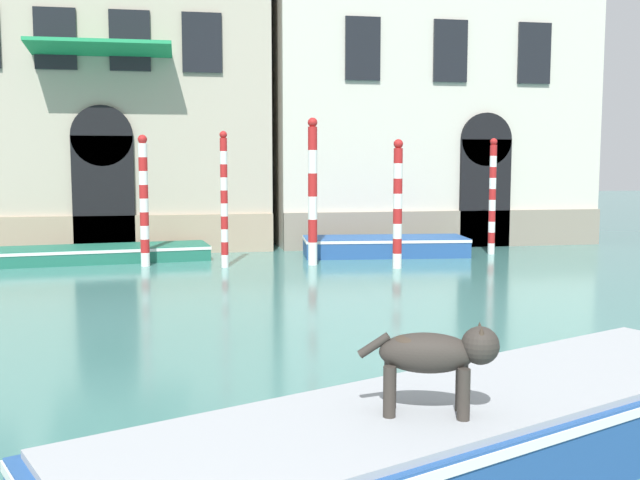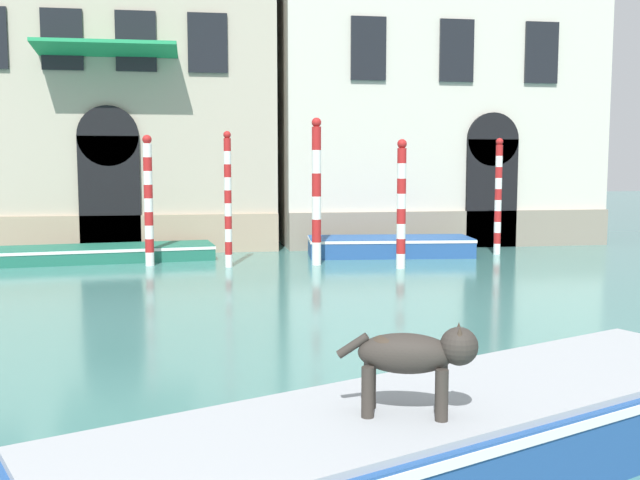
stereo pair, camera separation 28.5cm
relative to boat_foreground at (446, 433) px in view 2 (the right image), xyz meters
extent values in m
cube|color=#B2A893|center=(-4.78, 19.41, 7.30)|extent=(10.12, 6.00, 15.37)
cube|color=tan|center=(-4.78, 16.36, 0.19)|extent=(10.12, 0.16, 1.14)
cube|color=black|center=(-4.61, 16.35, 1.33)|extent=(1.73, 0.14, 3.43)
cylinder|color=black|center=(-4.61, 16.35, 3.05)|extent=(1.73, 0.14, 1.73)
cube|color=black|center=(-5.79, 16.37, 5.73)|extent=(1.14, 0.10, 1.70)
cube|color=black|center=(-3.76, 16.37, 5.73)|extent=(1.14, 0.10, 1.70)
cube|color=black|center=(-1.74, 16.37, 5.73)|extent=(1.14, 0.10, 1.70)
cube|color=#1E8C51|center=(-4.51, 15.71, 5.42)|extent=(3.85, 1.40, 0.29)
cube|color=beige|center=(5.80, 19.41, 7.29)|extent=(10.37, 6.00, 15.34)
cube|color=gray|center=(5.80, 16.36, 0.19)|extent=(10.37, 0.16, 1.15)
cube|color=black|center=(7.03, 16.35, 1.31)|extent=(1.66, 0.14, 3.38)
cylinder|color=black|center=(7.03, 16.35, 3.00)|extent=(1.66, 0.14, 1.66)
cube|color=black|center=(3.04, 16.37, 5.69)|extent=(1.08, 0.10, 1.88)
cube|color=black|center=(5.80, 16.37, 5.69)|extent=(1.08, 0.10, 1.88)
cube|color=black|center=(8.57, 16.37, 5.69)|extent=(1.08, 0.10, 1.88)
cube|color=#234C8C|center=(0.00, 0.00, -0.05)|extent=(7.30, 4.49, 0.67)
cube|color=white|center=(0.00, 0.00, 0.22)|extent=(7.34, 4.53, 0.08)
cube|color=#9EA3A8|center=(0.00, 0.00, 0.31)|extent=(7.05, 4.27, 0.06)
cylinder|color=#332D28|center=(-0.19, -0.38, 0.54)|extent=(0.10, 0.10, 0.41)
cylinder|color=#332D28|center=(-0.25, -0.60, 0.54)|extent=(0.10, 0.10, 0.41)
cylinder|color=#332D28|center=(-0.73, -0.21, 0.54)|extent=(0.10, 0.10, 0.41)
cylinder|color=#332D28|center=(-0.80, -0.43, 0.54)|extent=(0.10, 0.10, 0.41)
ellipsoid|color=#332D28|center=(-0.49, -0.41, 0.84)|extent=(0.82, 0.53, 0.32)
ellipsoid|color=#382D23|center=(-0.60, -0.37, 0.93)|extent=(0.38, 0.31, 0.11)
sphere|color=#332D28|center=(-0.10, -0.53, 0.91)|extent=(0.30, 0.30, 0.30)
cone|color=#382D23|center=(-0.07, -0.45, 1.02)|extent=(0.09, 0.09, 0.12)
cone|color=#382D23|center=(-0.12, -0.61, 1.02)|extent=(0.09, 0.09, 0.12)
cylinder|color=#332D28|center=(-0.89, -0.28, 0.89)|extent=(0.28, 0.15, 0.22)
cube|color=#1E6651|center=(-4.76, 14.92, -0.18)|extent=(6.25, 2.34, 0.41)
cube|color=white|center=(-4.76, 14.92, -0.03)|extent=(6.28, 2.37, 0.08)
cube|color=#9EA3A8|center=(-4.76, 14.92, -0.20)|extent=(3.48, 1.60, 0.37)
cube|color=#234C8C|center=(3.33, 14.73, -0.12)|extent=(4.76, 2.05, 0.54)
cube|color=white|center=(3.33, 14.73, 0.09)|extent=(4.79, 2.08, 0.08)
cube|color=#9EA3A8|center=(3.33, 14.73, -0.14)|extent=(2.65, 1.45, 0.48)
cylinder|color=white|center=(-1.34, 13.16, -0.22)|extent=(0.18, 0.18, 0.33)
cylinder|color=#B21E1E|center=(-1.34, 13.16, 0.11)|extent=(0.18, 0.18, 0.33)
cylinder|color=white|center=(-1.34, 13.16, 0.44)|extent=(0.18, 0.18, 0.33)
cylinder|color=#B21E1E|center=(-1.34, 13.16, 0.77)|extent=(0.18, 0.18, 0.33)
cylinder|color=white|center=(-1.34, 13.16, 1.10)|extent=(0.18, 0.18, 0.33)
cylinder|color=#B21E1E|center=(-1.34, 13.16, 1.43)|extent=(0.18, 0.18, 0.33)
cylinder|color=white|center=(-1.34, 13.16, 1.76)|extent=(0.18, 0.18, 0.33)
cylinder|color=#B21E1E|center=(-1.34, 13.16, 2.09)|extent=(0.18, 0.18, 0.33)
cylinder|color=white|center=(-1.34, 13.16, 2.41)|extent=(0.18, 0.18, 0.33)
cylinder|color=#B21E1E|center=(-1.34, 13.16, 2.74)|extent=(0.18, 0.18, 0.33)
sphere|color=#B21E1E|center=(-1.34, 13.16, 2.99)|extent=(0.19, 0.19, 0.19)
cylinder|color=white|center=(6.50, 14.54, -0.23)|extent=(0.20, 0.20, 0.32)
cylinder|color=#B21E1E|center=(6.50, 14.54, 0.09)|extent=(0.20, 0.20, 0.32)
cylinder|color=white|center=(6.50, 14.54, 0.41)|extent=(0.20, 0.20, 0.32)
cylinder|color=#B21E1E|center=(6.50, 14.54, 0.73)|extent=(0.20, 0.20, 0.32)
cylinder|color=white|center=(6.50, 14.54, 1.05)|extent=(0.20, 0.20, 0.32)
cylinder|color=#B21E1E|center=(6.50, 14.54, 1.36)|extent=(0.20, 0.20, 0.32)
cylinder|color=white|center=(6.50, 14.54, 1.68)|extent=(0.20, 0.20, 0.32)
cylinder|color=#B21E1E|center=(6.50, 14.54, 2.00)|extent=(0.20, 0.20, 0.32)
cylinder|color=white|center=(6.50, 14.54, 2.32)|extent=(0.20, 0.20, 0.32)
cylinder|color=#B21E1E|center=(6.50, 14.54, 2.63)|extent=(0.20, 0.20, 0.32)
sphere|color=#B21E1E|center=(6.50, 14.54, 2.88)|extent=(0.21, 0.21, 0.21)
cylinder|color=white|center=(-3.35, 13.77, -0.21)|extent=(0.23, 0.23, 0.35)
cylinder|color=#B21E1E|center=(-3.35, 13.77, 0.14)|extent=(0.23, 0.23, 0.35)
cylinder|color=white|center=(-3.35, 13.77, 0.49)|extent=(0.23, 0.23, 0.35)
cylinder|color=#B21E1E|center=(-3.35, 13.77, 0.85)|extent=(0.23, 0.23, 0.35)
cylinder|color=white|center=(-3.35, 13.77, 1.20)|extent=(0.23, 0.23, 0.35)
cylinder|color=#B21E1E|center=(-3.35, 13.77, 1.55)|extent=(0.23, 0.23, 0.35)
cylinder|color=white|center=(-3.35, 13.77, 1.90)|extent=(0.23, 0.23, 0.35)
cylinder|color=#B21E1E|center=(-3.35, 13.77, 2.25)|extent=(0.23, 0.23, 0.35)
cylinder|color=white|center=(-3.35, 13.77, 2.60)|extent=(0.23, 0.23, 0.35)
sphere|color=#B21E1E|center=(-3.35, 13.77, 2.88)|extent=(0.24, 0.24, 0.24)
cylinder|color=white|center=(0.96, 13.21, -0.09)|extent=(0.24, 0.24, 0.60)
cylinder|color=#B21E1E|center=(0.96, 13.21, 0.51)|extent=(0.24, 0.24, 0.60)
cylinder|color=white|center=(0.96, 13.21, 1.11)|extent=(0.24, 0.24, 0.60)
cylinder|color=#B21E1E|center=(0.96, 13.21, 1.71)|extent=(0.24, 0.24, 0.60)
cylinder|color=white|center=(0.96, 13.21, 2.31)|extent=(0.24, 0.24, 0.60)
cylinder|color=#B21E1E|center=(0.96, 13.21, 2.91)|extent=(0.24, 0.24, 0.60)
sphere|color=#B21E1E|center=(0.96, 13.21, 3.32)|extent=(0.25, 0.25, 0.25)
cylinder|color=white|center=(2.97, 12.23, -0.19)|extent=(0.23, 0.23, 0.38)
cylinder|color=#B21E1E|center=(2.97, 12.23, 0.19)|extent=(0.23, 0.23, 0.38)
cylinder|color=white|center=(2.97, 12.23, 0.57)|extent=(0.23, 0.23, 0.38)
cylinder|color=#B21E1E|center=(2.97, 12.23, 0.95)|extent=(0.23, 0.23, 0.38)
cylinder|color=white|center=(2.97, 12.23, 1.33)|extent=(0.23, 0.23, 0.38)
cylinder|color=#B21E1E|center=(2.97, 12.23, 1.70)|extent=(0.23, 0.23, 0.38)
cylinder|color=white|center=(2.97, 12.23, 2.08)|extent=(0.23, 0.23, 0.38)
cylinder|color=#B21E1E|center=(2.97, 12.23, 2.46)|extent=(0.23, 0.23, 0.38)
sphere|color=#B21E1E|center=(2.97, 12.23, 2.76)|extent=(0.24, 0.24, 0.24)
camera|label=1|loc=(-2.37, -5.95, 2.36)|focal=42.00mm
camera|label=2|loc=(-2.09, -6.00, 2.36)|focal=42.00mm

